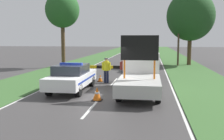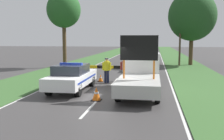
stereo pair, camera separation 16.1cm
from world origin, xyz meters
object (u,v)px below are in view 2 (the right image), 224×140
object	(u,v)px
traffic_cone_lane_edge	(96,94)
road_barrier	(114,68)
roadside_tree_near_left	(64,10)
utility_pole	(180,31)
police_officer	(107,68)
queued_car_sedan_silver	(146,61)
roadside_tree_near_right	(192,16)
police_car	(72,77)
work_truck	(141,73)
traffic_cone_near_police	(85,78)
traffic_cone_behind_barrier	(133,76)
traffic_cone_near_truck	(126,74)
traffic_cone_centre_front	(101,78)
pedestrian_civilian	(125,68)
queued_car_wagon_maroon	(150,57)

from	to	relation	value
traffic_cone_lane_edge	road_barrier	bearing A→B (deg)	91.23
roadside_tree_near_left	utility_pole	xyz separation A→B (m)	(11.63, 3.03, -1.96)
police_officer	queued_car_sedan_silver	bearing A→B (deg)	-138.65
traffic_cone_lane_edge	roadside_tree_near_right	bearing A→B (deg)	69.65
police_car	work_truck	bearing A→B (deg)	4.51
police_officer	traffic_cone_near_police	bearing A→B (deg)	-22.39
traffic_cone_near_police	utility_pole	world-z (taller)	utility_pole
police_car	police_officer	bearing A→B (deg)	62.71
police_car	traffic_cone_behind_barrier	bearing A→B (deg)	50.75
queued_car_sedan_silver	traffic_cone_near_truck	bearing A→B (deg)	74.42
traffic_cone_near_truck	traffic_cone_behind_barrier	size ratio (longest dim) A/B	0.91
road_barrier	roadside_tree_near_right	distance (m)	14.19
traffic_cone_centre_front	police_car	bearing A→B (deg)	-106.71
road_barrier	pedestrian_civilian	xyz separation A→B (m)	(0.85, -0.70, 0.11)
traffic_cone_near_police	traffic_cone_near_truck	distance (m)	3.51
traffic_cone_near_truck	roadside_tree_near_left	xyz separation A→B (m)	(-6.99, 6.39, 5.39)
road_barrier	roadside_tree_near_left	world-z (taller)	roadside_tree_near_left
police_car	roadside_tree_near_left	xyz separation A→B (m)	(-4.47, 11.52, 4.91)
traffic_cone_lane_edge	roadside_tree_near_left	size ratio (longest dim) A/B	0.09
work_truck	traffic_cone_behind_barrier	bearing A→B (deg)	-79.11
road_barrier	police_officer	xyz separation A→B (m)	(-0.29, -1.13, 0.12)
traffic_cone_behind_barrier	traffic_cone_near_truck	bearing A→B (deg)	114.85
police_car	roadside_tree_near_right	world-z (taller)	roadside_tree_near_right
queued_car_sedan_silver	queued_car_wagon_maroon	bearing A→B (deg)	-92.02
traffic_cone_near_police	queued_car_sedan_silver	world-z (taller)	queued_car_sedan_silver
traffic_cone_near_police	traffic_cone_near_truck	xyz separation A→B (m)	(2.49, 2.47, 0.01)
work_truck	queued_car_sedan_silver	distance (m)	9.42
road_barrier	traffic_cone_near_truck	bearing A→B (deg)	55.29
pedestrian_civilian	queued_car_wagon_maroon	bearing A→B (deg)	92.87
police_officer	police_car	bearing A→B (deg)	33.31
police_officer	traffic_cone_lane_edge	bearing A→B (deg)	65.05
pedestrian_civilian	roadside_tree_near_left	world-z (taller)	roadside_tree_near_left
traffic_cone_centre_front	roadside_tree_near_right	world-z (taller)	roadside_tree_near_right
utility_pole	traffic_cone_near_truck	bearing A→B (deg)	-116.25
traffic_cone_near_truck	queued_car_wagon_maroon	bearing A→B (deg)	82.08
traffic_cone_behind_barrier	roadside_tree_near_left	world-z (taller)	roadside_tree_near_left
roadside_tree_near_right	utility_pole	size ratio (longest dim) A/B	1.11
road_barrier	traffic_cone_centre_front	xyz separation A→B (m)	(-0.77, -0.76, -0.61)
work_truck	roadside_tree_near_right	xyz separation A→B (m)	(4.66, 15.34, 4.30)
roadside_tree_near_left	roadside_tree_near_right	distance (m)	13.58
work_truck	road_barrier	bearing A→B (deg)	-60.66
police_officer	traffic_cone_centre_front	distance (m)	0.95
work_truck	traffic_cone_near_truck	bearing A→B (deg)	-75.23
pedestrian_civilian	utility_pole	xyz separation A→B (m)	(4.58, 11.27, 2.76)
road_barrier	traffic_cone_near_police	xyz separation A→B (m)	(-1.71, -1.31, -0.58)
queued_car_sedan_silver	queued_car_wagon_maroon	size ratio (longest dim) A/B	1.01
traffic_cone_near_truck	queued_car_sedan_silver	distance (m)	4.82
traffic_cone_centre_front	queued_car_sedan_silver	size ratio (longest dim) A/B	0.12
police_car	work_truck	distance (m)	3.82
work_truck	traffic_cone_near_truck	world-z (taller)	work_truck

